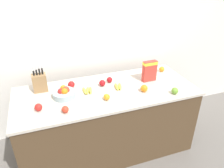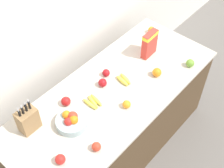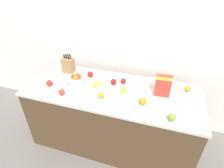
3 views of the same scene
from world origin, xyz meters
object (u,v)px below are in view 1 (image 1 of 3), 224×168
(apple_leftmost, at_px, (38,107))
(orange_by_cereal, at_px, (107,97))
(orange_front_center, at_px, (162,69))
(knife_block, at_px, (40,83))
(apple_rightmost, at_px, (71,84))
(apple_rear, at_px, (102,83))
(apple_front, at_px, (175,91))
(banana_bunch_left, at_px, (118,86))
(cereal_box, at_px, (150,70))
(orange_mid_right, at_px, (144,88))
(apple_by_knife_block, at_px, (65,109))
(apple_middle, at_px, (110,80))
(banana_bunch_right, at_px, (88,90))
(fruit_bowl, at_px, (64,93))

(apple_leftmost, distance_m, orange_by_cereal, 0.70)
(orange_front_center, bearing_deg, knife_block, 179.79)
(apple_rightmost, bearing_deg, apple_rear, -13.53)
(knife_block, relative_size, apple_leftmost, 3.99)
(apple_rightmost, relative_size, apple_front, 1.04)
(apple_rightmost, xyz_separation_m, orange_by_cereal, (0.31, -0.40, -0.01))
(banana_bunch_left, bearing_deg, cereal_box, 6.41)
(apple_rightmost, distance_m, orange_front_center, 1.24)
(cereal_box, height_order, orange_by_cereal, cereal_box)
(cereal_box, height_order, orange_mid_right, cereal_box)
(apple_rightmost, xyz_separation_m, apple_by_knife_block, (-0.15, -0.48, -0.00))
(cereal_box, relative_size, apple_front, 3.38)
(apple_middle, height_order, apple_leftmost, apple_leftmost)
(banana_bunch_right, bearing_deg, knife_block, 158.32)
(cereal_box, xyz_separation_m, apple_leftmost, (-1.34, -0.22, -0.10))
(apple_rear, height_order, orange_mid_right, orange_mid_right)
(knife_block, distance_m, apple_rightmost, 0.35)
(knife_block, distance_m, apple_middle, 0.82)
(orange_by_cereal, bearing_deg, cereal_box, 21.52)
(apple_rightmost, bearing_deg, apple_middle, -3.28)
(apple_middle, height_order, apple_rear, apple_rear)
(apple_front, bearing_deg, orange_front_center, 73.49)
(orange_front_center, bearing_deg, cereal_box, -148.43)
(fruit_bowl, height_order, apple_by_knife_block, fruit_bowl)
(apple_rear, bearing_deg, apple_rightmost, 166.47)
(banana_bunch_left, bearing_deg, apple_rear, 147.10)
(apple_middle, bearing_deg, apple_rear, -152.29)
(apple_front, bearing_deg, orange_mid_right, 152.24)
(banana_bunch_right, bearing_deg, orange_front_center, 10.15)
(banana_bunch_left, xyz_separation_m, orange_by_cereal, (-0.21, -0.20, 0.02))
(cereal_box, distance_m, banana_bunch_right, 0.80)
(fruit_bowl, bearing_deg, banana_bunch_left, -0.93)
(apple_leftmost, xyz_separation_m, apple_rear, (0.75, 0.27, -0.00))
(apple_rear, bearing_deg, apple_leftmost, -159.84)
(apple_middle, bearing_deg, banana_bunch_left, -72.29)
(knife_block, bearing_deg, apple_middle, -4.68)
(fruit_bowl, distance_m, orange_mid_right, 0.90)
(fruit_bowl, distance_m, orange_by_cereal, 0.47)
(apple_leftmost, distance_m, apple_rear, 0.80)
(apple_middle, bearing_deg, apple_by_knife_block, -143.44)
(apple_by_knife_block, bearing_deg, apple_rear, 38.31)
(banana_bunch_left, bearing_deg, apple_front, -31.57)
(apple_by_knife_block, bearing_deg, apple_middle, 36.56)
(apple_front, bearing_deg, knife_block, 158.08)
(banana_bunch_right, bearing_deg, banana_bunch_left, -5.08)
(fruit_bowl, xyz_separation_m, orange_by_cereal, (0.42, -0.21, -0.01))
(banana_bunch_left, height_order, orange_front_center, orange_front_center)
(apple_middle, relative_size, orange_mid_right, 0.84)
(apple_middle, xyz_separation_m, orange_mid_right, (0.30, -0.34, 0.01))
(cereal_box, xyz_separation_m, apple_by_knife_block, (-1.09, -0.34, -0.11))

